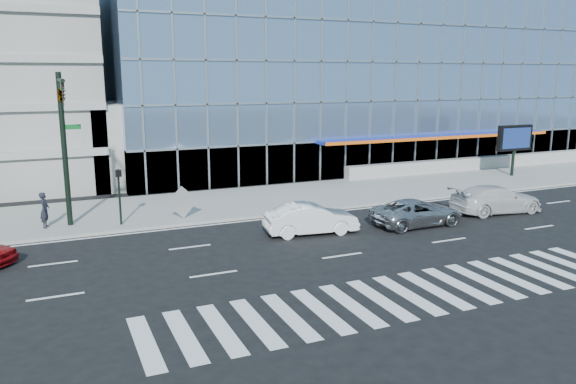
% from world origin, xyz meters
% --- Properties ---
extents(ground, '(160.00, 160.00, 0.00)m').
position_xyz_m(ground, '(0.00, 0.00, 0.00)').
color(ground, black).
rests_on(ground, ground).
extents(sidewalk, '(120.00, 8.00, 0.15)m').
position_xyz_m(sidewalk, '(0.00, 8.00, 0.07)').
color(sidewalk, gray).
rests_on(sidewalk, ground).
extents(theatre_building, '(42.00, 26.00, 15.00)m').
position_xyz_m(theatre_building, '(14.00, 26.00, 7.50)').
color(theatre_building, '#6786AC').
rests_on(theatre_building, ground).
extents(ramp_block, '(6.00, 8.00, 6.00)m').
position_xyz_m(ramp_block, '(-6.00, 18.00, 3.00)').
color(ramp_block, gray).
rests_on(ramp_block, ground).
extents(retaining_wall, '(30.00, 0.80, 1.00)m').
position_xyz_m(retaining_wall, '(24.00, 11.60, 0.65)').
color(retaining_wall, gray).
rests_on(retaining_wall, sidewalk).
extents(traffic_signal, '(1.14, 5.74, 8.00)m').
position_xyz_m(traffic_signal, '(-11.00, 4.57, 6.16)').
color(traffic_signal, black).
rests_on(traffic_signal, sidewalk).
extents(ped_signal_post, '(0.30, 0.33, 3.00)m').
position_xyz_m(ped_signal_post, '(-8.50, 4.94, 2.14)').
color(ped_signal_post, black).
rests_on(ped_signal_post, sidewalk).
extents(marquee_sign, '(3.20, 0.43, 4.00)m').
position_xyz_m(marquee_sign, '(22.00, 7.99, 3.07)').
color(marquee_sign, black).
rests_on(marquee_sign, sidewalk).
extents(silver_suv, '(5.17, 2.46, 1.42)m').
position_xyz_m(silver_suv, '(6.25, -1.00, 0.71)').
color(silver_suv, '#A6A7AB').
rests_on(silver_suv, ground).
extents(white_suv, '(5.75, 2.77, 1.62)m').
position_xyz_m(white_suv, '(12.25, -0.50, 0.81)').
color(white_suv, silver).
rests_on(white_suv, ground).
extents(white_sedan, '(4.95, 2.27, 1.57)m').
position_xyz_m(white_sedan, '(0.25, -0.20, 0.79)').
color(white_sedan, white).
rests_on(white_sedan, ground).
extents(pedestrian, '(0.60, 0.77, 1.88)m').
position_xyz_m(pedestrian, '(-12.20, 5.95, 1.09)').
color(pedestrian, black).
rests_on(pedestrian, sidewalk).
extents(tilted_panel, '(1.83, 0.24, 1.84)m').
position_xyz_m(tilted_panel, '(-5.16, 5.00, 1.07)').
color(tilted_panel, '#959595').
rests_on(tilted_panel, sidewalk).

